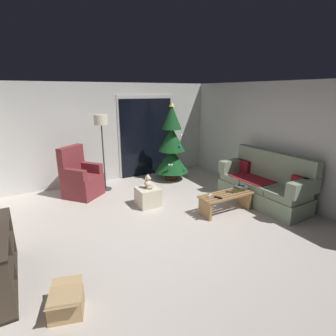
{
  "coord_description": "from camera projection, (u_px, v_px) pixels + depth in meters",
  "views": [
    {
      "loc": [
        -2.02,
        -3.62,
        2.3
      ],
      "look_at": [
        0.4,
        0.7,
        0.85
      ],
      "focal_mm": 28.3,
      "sensor_mm": 36.0,
      "label": 1
    }
  ],
  "objects": [
    {
      "name": "wall_back",
      "position": [
        110.0,
        133.0,
        6.83
      ],
      "size": [
        5.72,
        0.12,
        2.5
      ],
      "primitive_type": "cube",
      "color": "silver",
      "rests_on": "ground"
    },
    {
      "name": "couch",
      "position": [
        265.0,
        185.0,
        5.56
      ],
      "size": [
        0.84,
        1.96,
        1.08
      ],
      "color": "gray",
      "rests_on": "ground"
    },
    {
      "name": "book_stack",
      "position": [
        240.0,
        188.0,
        5.28
      ],
      "size": [
        0.22,
        0.21,
        0.11
      ],
      "color": "#B79333",
      "rests_on": "coffee_table"
    },
    {
      "name": "teddy_bear_cream",
      "position": [
        148.0,
        183.0,
        5.38
      ],
      "size": [
        0.22,
        0.21,
        0.29
      ],
      "color": "beige",
      "rests_on": "ottoman"
    },
    {
      "name": "christmas_tree",
      "position": [
        172.0,
        146.0,
        6.92
      ],
      "size": [
        0.88,
        0.88,
        2.04
      ],
      "color": "#4C1E19",
      "rests_on": "ground"
    },
    {
      "name": "wall_right",
      "position": [
        285.0,
        142.0,
        5.61
      ],
      "size": [
        0.12,
        6.0,
        2.5
      ],
      "primitive_type": "cube",
      "color": "silver",
      "rests_on": "ground"
    },
    {
      "name": "remote_graphite",
      "position": [
        230.0,
        192.0,
        5.2
      ],
      "size": [
        0.14,
        0.14,
        0.02
      ],
      "primitive_type": "cube",
      "rotation": [
        0.0,
        0.0,
        3.94
      ],
      "color": "#333338",
      "rests_on": "coffee_table"
    },
    {
      "name": "coffee_table",
      "position": [
        226.0,
        200.0,
        5.16
      ],
      "size": [
        1.1,
        0.4,
        0.38
      ],
      "color": "#9E7547",
      "rests_on": "ground"
    },
    {
      "name": "patio_door_glass",
      "position": [
        147.0,
        138.0,
        7.28
      ],
      "size": [
        1.5,
        0.02,
        2.1
      ],
      "primitive_type": "cube",
      "color": "black",
      "rests_on": "ground"
    },
    {
      "name": "cell_phone",
      "position": [
        241.0,
        185.0,
        5.26
      ],
      "size": [
        0.13,
        0.16,
        0.01
      ],
      "primitive_type": "cube",
      "rotation": [
        0.0,
        0.0,
        0.47
      ],
      "color": "black",
      "rests_on": "book_stack"
    },
    {
      "name": "armchair",
      "position": [
        81.0,
        179.0,
        5.92
      ],
      "size": [
        0.96,
        0.96,
        1.13
      ],
      "color": "maroon",
      "rests_on": "ground"
    },
    {
      "name": "patio_door_frame",
      "position": [
        146.0,
        136.0,
        7.28
      ],
      "size": [
        1.6,
        0.02,
        2.2
      ],
      "primitive_type": "cube",
      "color": "silver",
      "rests_on": "ground"
    },
    {
      "name": "remote_silver",
      "position": [
        210.0,
        196.0,
        5.01
      ],
      "size": [
        0.16,
        0.11,
        0.02
      ],
      "primitive_type": "cube",
      "rotation": [
        0.0,
        0.0,
        2.08
      ],
      "color": "#ADADB2",
      "rests_on": "coffee_table"
    },
    {
      "name": "floor_lamp",
      "position": [
        101.0,
        127.0,
        5.99
      ],
      "size": [
        0.32,
        0.32,
        1.78
      ],
      "color": "#2D2D30",
      "rests_on": "ground"
    },
    {
      "name": "ground_plane",
      "position": [
        168.0,
        228.0,
        4.62
      ],
      "size": [
        7.0,
        7.0,
        0.0
      ],
      "primitive_type": "plane",
      "color": "#BCB2A8"
    },
    {
      "name": "remote_black",
      "position": [
        218.0,
        198.0,
        4.92
      ],
      "size": [
        0.09,
        0.16,
        0.02
      ],
      "primitive_type": "cube",
      "rotation": [
        0.0,
        0.0,
        0.35
      ],
      "color": "black",
      "rests_on": "coffee_table"
    },
    {
      "name": "ottoman",
      "position": [
        148.0,
        197.0,
        5.47
      ],
      "size": [
        0.44,
        0.44,
        0.38
      ],
      "primitive_type": "cube",
      "color": "beige",
      "rests_on": "ground"
    },
    {
      "name": "cardboard_box_open_near_shelf",
      "position": [
        66.0,
        304.0,
        2.8
      ],
      "size": [
        0.44,
        0.55,
        0.29
      ],
      "color": "tan",
      "rests_on": "ground"
    }
  ]
}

